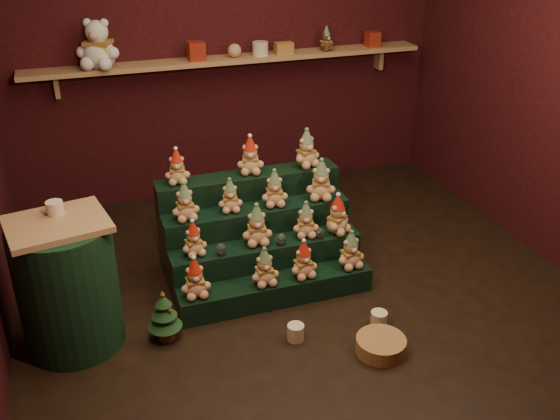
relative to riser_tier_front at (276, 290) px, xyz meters
name	(u,v)px	position (x,y,z in m)	size (l,w,h in m)	color
ground	(305,295)	(0.22, 0.00, -0.09)	(4.00, 4.00, 0.00)	black
back_wall	(226,44)	(0.22, 2.05, 1.31)	(4.00, 0.10, 2.80)	black
front_wall	(525,277)	(0.22, -2.05, 1.31)	(4.00, 0.10, 2.80)	black
back_shelf	(232,60)	(0.22, 1.88, 1.20)	(3.60, 0.26, 0.24)	#AB8355
riser_tier_front	(276,290)	(0.00, 0.00, 0.00)	(1.40, 0.22, 0.18)	black
riser_tier_midfront	(267,264)	(0.00, 0.22, 0.09)	(1.40, 0.22, 0.36)	black
riser_tier_midback	(257,239)	(0.00, 0.44, 0.18)	(1.40, 0.22, 0.54)	black
riser_tier_back	(249,216)	(0.00, 0.66, 0.27)	(1.40, 0.22, 0.72)	black
teddy_0	(195,278)	(-0.57, -0.01, 0.23)	(0.20, 0.18, 0.28)	tan
teddy_1	(265,267)	(-0.09, -0.02, 0.23)	(0.20, 0.18, 0.27)	tan
teddy_2	(303,259)	(0.20, -0.02, 0.23)	(0.20, 0.18, 0.27)	tan
teddy_3	(351,250)	(0.56, -0.01, 0.23)	(0.20, 0.18, 0.28)	tan
teddy_4	(193,239)	(-0.52, 0.23, 0.40)	(0.18, 0.16, 0.25)	tan
teddy_5	(257,225)	(-0.06, 0.24, 0.42)	(0.22, 0.19, 0.30)	tan
teddy_6	(306,220)	(0.31, 0.23, 0.40)	(0.19, 0.17, 0.27)	tan
teddy_7	(337,214)	(0.54, 0.20, 0.42)	(0.21, 0.19, 0.29)	tan
teddy_8	(185,201)	(-0.53, 0.43, 0.59)	(0.20, 0.18, 0.28)	tan
teddy_9	(230,195)	(-0.20, 0.45, 0.57)	(0.18, 0.16, 0.25)	tan
teddy_10	(274,188)	(0.14, 0.44, 0.59)	(0.20, 0.18, 0.27)	tan
teddy_11	(321,180)	(0.50, 0.43, 0.60)	(0.22, 0.20, 0.31)	tan
teddy_12	(177,167)	(-0.53, 0.67, 0.76)	(0.18, 0.16, 0.26)	tan
teddy_13	(250,155)	(0.03, 0.67, 0.77)	(0.20, 0.18, 0.28)	tan
teddy_14	(306,148)	(0.47, 0.66, 0.78)	(0.21, 0.19, 0.29)	tan
snow_globe_a	(221,249)	(-0.35, 0.16, 0.32)	(0.07, 0.07, 0.09)	black
snow_globe_b	(281,239)	(0.09, 0.16, 0.31)	(0.07, 0.07, 0.09)	black
snow_globe_c	(320,233)	(0.39, 0.16, 0.31)	(0.06, 0.06, 0.08)	black
side_table	(68,285)	(-1.37, 0.00, 0.35)	(0.65, 0.61, 0.88)	#AB8355
table_ornament	(55,208)	(-1.37, 0.10, 0.83)	(0.10, 0.10, 0.08)	beige
mini_christmas_tree	(164,316)	(-0.82, -0.17, 0.09)	(0.22, 0.22, 0.37)	#4E2D1B
mug_left	(296,332)	(-0.02, -0.45, -0.03)	(0.11, 0.11, 0.11)	beige
mug_right	(379,319)	(0.55, -0.50, -0.03)	(0.11, 0.11, 0.11)	beige
wicker_basket	(381,345)	(0.45, -0.74, -0.04)	(0.32, 0.32, 0.10)	#A37D41
white_bear	(97,37)	(-0.90, 1.84, 1.48)	(0.36, 0.32, 0.50)	white
brown_bear	(326,39)	(1.12, 1.84, 1.33)	(0.15, 0.13, 0.21)	#482918
gift_tin_red_a	(196,51)	(-0.09, 1.85, 1.31)	(0.14, 0.14, 0.16)	#A42B19
gift_tin_cream	(260,49)	(0.49, 1.85, 1.29)	(0.14, 0.14, 0.12)	beige
gift_tin_red_b	(372,39)	(1.59, 1.85, 1.30)	(0.12, 0.12, 0.14)	#A42B19
shelf_plush_ball	(235,51)	(0.25, 1.85, 1.29)	(0.12, 0.12, 0.12)	tan
scarf_gift_box	(284,48)	(0.71, 1.85, 1.28)	(0.16, 0.10, 0.10)	#C4611B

